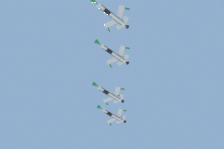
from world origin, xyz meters
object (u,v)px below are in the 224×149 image
fighter_jet_lead (111,14)px  fighter_jet_left_wing (113,53)px  fighter_jet_left_outer (112,115)px  fighter_jet_right_wing (109,93)px

fighter_jet_lead → fighter_jet_left_wing: bearing=-44.7°
fighter_jet_lead → fighter_jet_left_outer: size_ratio=1.00×
fighter_jet_lead → fighter_jet_left_wing: size_ratio=1.00×
fighter_jet_right_wing → fighter_jet_left_wing: bearing=142.1°
fighter_jet_lead → fighter_jet_left_wing: 16.78m
fighter_jet_left_wing → fighter_jet_right_wing: size_ratio=1.00×
fighter_jet_left_wing → fighter_jet_right_wing: (-8.72, 16.06, -3.53)m
fighter_jet_lead → fighter_jet_right_wing: bearing=-41.2°
fighter_jet_lead → fighter_jet_right_wing: size_ratio=1.00×
fighter_jet_left_outer → fighter_jet_right_wing: bearing=132.4°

